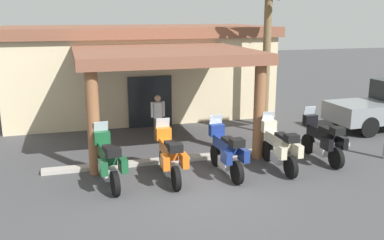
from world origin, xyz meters
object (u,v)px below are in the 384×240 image
at_px(motorcycle_cream, 280,147).
at_px(motorcycle_black, 323,140).
at_px(motorcycle_blue, 227,152).
at_px(palm_tree_near_portico, 268,10).
at_px(motel_building, 139,69).
at_px(motorcycle_orange, 170,157).
at_px(motorcycle_green, 108,161).
at_px(pedestrian, 158,114).

height_order(motorcycle_cream, motorcycle_black, same).
bearing_deg(motorcycle_blue, motorcycle_black, -87.40).
bearing_deg(palm_tree_near_portico, motorcycle_black, -92.17).
bearing_deg(motorcycle_cream, palm_tree_near_portico, -19.57).
height_order(motel_building, motorcycle_cream, motel_building).
relative_size(motorcycle_blue, motorcycle_black, 1.00).
bearing_deg(motorcycle_blue, motorcycle_orange, 86.10).
height_order(motorcycle_green, pedestrian, pedestrian).
xyz_separation_m(motorcycle_orange, palm_tree_near_portico, (5.21, 4.88, 4.03)).
xyz_separation_m(motorcycle_blue, pedestrian, (-1.17, 4.05, 0.28)).
xyz_separation_m(motorcycle_green, motorcycle_blue, (3.36, -0.13, 0.00)).
height_order(motorcycle_orange, palm_tree_near_portico, palm_tree_near_portico).
relative_size(motorcycle_green, palm_tree_near_portico, 0.36).
bearing_deg(motorcycle_orange, motorcycle_black, -86.65).
distance_m(motorcycle_green, motorcycle_black, 6.72).
bearing_deg(pedestrian, palm_tree_near_portico, 95.09).
xyz_separation_m(motel_building, motorcycle_cream, (2.74, -8.61, -1.38)).
height_order(motorcycle_green, motorcycle_cream, same).
relative_size(motel_building, motorcycle_orange, 5.37).
relative_size(motorcycle_blue, pedestrian, 1.31).
bearing_deg(motorcycle_green, motorcycle_black, -94.81).
distance_m(motel_building, motorcycle_green, 8.87).
distance_m(pedestrian, palm_tree_near_portico, 6.07).
relative_size(motorcycle_cream, motorcycle_black, 1.00).
bearing_deg(motorcycle_black, motorcycle_blue, 94.14).
bearing_deg(motel_building, motorcycle_green, -105.25).
relative_size(motel_building, motorcycle_blue, 5.36).
bearing_deg(motel_building, motorcycle_black, -61.98).
bearing_deg(motorcycle_cream, motorcycle_black, -78.18).
bearing_deg(motorcycle_black, palm_tree_near_portico, -3.12).
bearing_deg(motorcycle_orange, motorcycle_cream, -90.65).
relative_size(motel_building, motorcycle_green, 5.37).
bearing_deg(pedestrian, motorcycle_green, -34.50).
height_order(pedestrian, palm_tree_near_portico, palm_tree_near_portico).
bearing_deg(motorcycle_cream, motorcycle_blue, 90.26).
xyz_separation_m(motel_building, palm_tree_near_portico, (4.60, -3.67, 2.65)).
bearing_deg(motorcycle_black, motorcycle_cream, 99.86).
bearing_deg(palm_tree_near_portico, pedestrian, -169.58).
relative_size(motorcycle_black, pedestrian, 1.31).
height_order(motel_building, motorcycle_green, motel_building).
distance_m(motel_building, motorcycle_orange, 8.68).
relative_size(motorcycle_green, motorcycle_black, 1.00).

